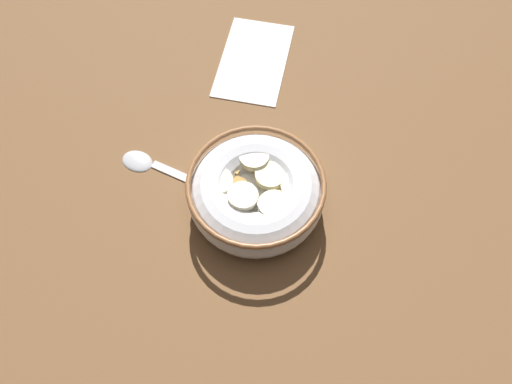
# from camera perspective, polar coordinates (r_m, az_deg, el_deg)

# --- Properties ---
(ground_plane) EXTENTS (0.97, 0.97, 0.02)m
(ground_plane) POSITION_cam_1_polar(r_m,az_deg,el_deg) (0.63, 0.00, -1.74)
(ground_plane) COLOR brown
(cereal_bowl) EXTENTS (0.16, 0.16, 0.05)m
(cereal_bowl) POSITION_cam_1_polar(r_m,az_deg,el_deg) (0.60, 0.00, -0.07)
(cereal_bowl) COLOR silver
(cereal_bowl) RESTS_ON ground_plane
(spoon) EXTENTS (0.03, 0.15, 0.01)m
(spoon) POSITION_cam_1_polar(r_m,az_deg,el_deg) (0.66, -10.93, 2.82)
(spoon) COLOR #B7B7BC
(spoon) RESTS_ON ground_plane
(folded_napkin) EXTENTS (0.16, 0.11, 0.00)m
(folded_napkin) POSITION_cam_1_polar(r_m,az_deg,el_deg) (0.75, -0.24, 13.93)
(folded_napkin) COLOR white
(folded_napkin) RESTS_ON ground_plane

